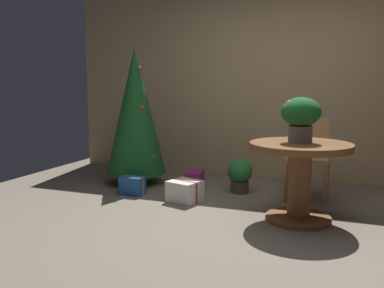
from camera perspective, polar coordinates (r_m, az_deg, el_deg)
The scene contains 10 objects.
ground_plane at distance 3.64m, azimuth 6.53°, elevation -11.77°, with size 6.60×6.60×0.00m, color #756B5B.
back_wall_panel at distance 5.59m, azimuth 12.43°, elevation 8.56°, with size 6.00×0.10×2.60m, color tan.
round_dining_table at distance 3.87m, azimuth 14.67°, elevation -3.35°, with size 0.92×0.92×0.72m.
flower_vase at distance 3.84m, azimuth 14.78°, elevation 3.83°, with size 0.36×0.36×0.41m.
wooden_chair_far at distance 4.65m, azimuth 15.76°, elevation -1.28°, with size 0.45×0.38×0.88m.
holiday_tree at distance 5.20m, azimuth -7.82°, elevation 4.47°, with size 0.75×0.75×1.70m.
gift_box_cream at distance 4.45m, azimuth -0.99°, elevation -6.52°, with size 0.38×0.37×0.23m.
gift_box_purple at distance 5.09m, azimuth 0.43°, elevation -4.85°, with size 0.20×0.31×0.19m.
gift_box_blue at distance 4.77m, azimuth -8.22°, elevation -5.71°, with size 0.27×0.17×0.21m.
potted_plant at distance 4.82m, azimuth 6.63°, elevation -4.16°, with size 0.29×0.29×0.40m.
Camera 1 is at (0.83, -3.32, 1.23)m, focal length 38.61 mm.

